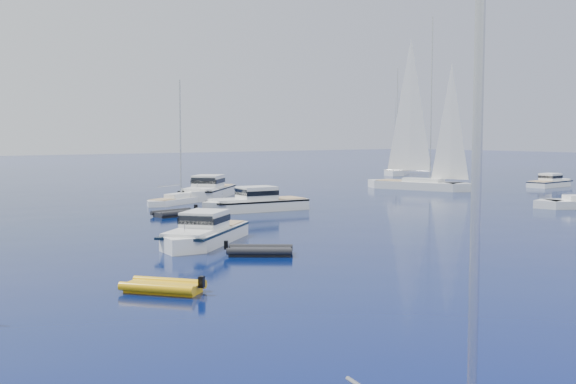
% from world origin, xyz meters
% --- Properties ---
extents(motor_cruiser_left, '(8.96, 7.90, 2.41)m').
position_xyz_m(motor_cruiser_left, '(-6.92, 21.58, 0.00)').
color(motor_cruiser_left, white).
rests_on(motor_cruiser_left, ground).
extents(motor_cruiser_centre, '(10.08, 4.27, 2.56)m').
position_xyz_m(motor_cruiser_centre, '(5.27, 34.15, 0.00)').
color(motor_cruiser_centre, silver).
rests_on(motor_cruiser_centre, ground).
extents(motor_cruiser_far_r, '(8.10, 2.96, 2.09)m').
position_xyz_m(motor_cruiser_far_r, '(48.72, 34.30, 0.00)').
color(motor_cruiser_far_r, white).
rests_on(motor_cruiser_far_r, ground).
extents(motor_cruiser_distant, '(10.30, 9.90, 2.87)m').
position_xyz_m(motor_cruiser_distant, '(8.17, 46.68, 0.00)').
color(motor_cruiser_distant, white).
rests_on(motor_cruiser_distant, ground).
extents(sailboat_centre, '(8.09, 5.15, 11.68)m').
position_xyz_m(sailboat_centre, '(2.78, 43.21, 0.00)').
color(sailboat_centre, white).
rests_on(sailboat_centre, ground).
extents(sailboat_sails_r, '(7.67, 14.16, 20.19)m').
position_xyz_m(sailboat_sails_r, '(33.04, 41.27, 0.00)').
color(sailboat_sails_r, silver).
rests_on(sailboat_sails_r, ground).
extents(sailboat_sails_far, '(11.12, 9.47, 17.14)m').
position_xyz_m(sailboat_sails_far, '(52.92, 63.80, 0.00)').
color(sailboat_sails_far, white).
rests_on(sailboat_sails_far, ground).
extents(tender_yellow, '(3.49, 3.78, 0.95)m').
position_xyz_m(tender_yellow, '(-14.50, 11.79, 0.00)').
color(tender_yellow, '#DCA10C').
rests_on(tender_yellow, ground).
extents(tender_grey_near, '(4.03, 3.77, 0.95)m').
position_xyz_m(tender_grey_near, '(-6.47, 16.52, 0.00)').
color(tender_grey_near, black).
rests_on(tender_grey_near, ground).
extents(tender_grey_far, '(4.01, 2.49, 0.95)m').
position_xyz_m(tender_grey_far, '(-1.66, 34.85, 0.00)').
color(tender_grey_far, black).
rests_on(tender_grey_far, ground).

